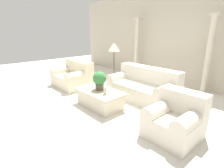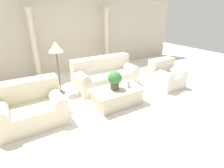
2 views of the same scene
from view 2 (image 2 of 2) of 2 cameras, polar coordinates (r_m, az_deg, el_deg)
The scene contains 11 objects.
ground_plane at distance 4.86m, azimuth -1.48°, elevation -4.23°, with size 16.00×16.00×0.00m, color silver.
wall_back at distance 6.91m, azimuth -13.79°, elevation 17.24°, with size 10.00×0.06×3.20m.
sofa_long at distance 5.52m, azimuth -2.38°, elevation 3.10°, with size 1.95×0.96×0.86m.
loveseat at distance 4.09m, azimuth -25.07°, elevation -6.59°, with size 1.33×0.96×0.86m.
coffee_table at distance 4.40m, azimuth 1.78°, elevation -4.12°, with size 1.29×0.73×0.42m.
potted_plant at distance 4.21m, azimuth 0.91°, elevation 1.62°, with size 0.34×0.34×0.47m.
pillar_candle at distance 4.38m, azimuth 5.44°, elevation -0.05°, with size 0.07×0.07×0.18m.
floor_lamp at distance 4.91m, azimuth -17.88°, elevation 10.72°, with size 0.39×0.39×1.48m.
column_left at distance 6.31m, azimuth -24.07°, elevation 11.56°, with size 0.23×0.23×2.30m.
column_right at distance 7.17m, azimuth -1.80°, elevation 14.65°, with size 0.23×0.23×2.30m.
armchair at distance 5.69m, azimuth 17.08°, elevation 2.72°, with size 0.85×0.87×0.83m.
Camera 2 is at (-2.13, -3.75, 2.23)m, focal length 28.00 mm.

